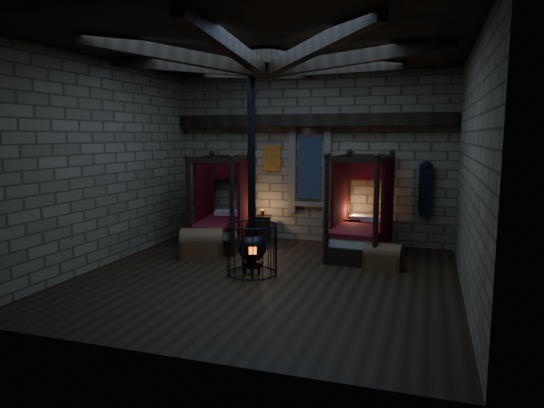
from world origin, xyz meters
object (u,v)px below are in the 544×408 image
(trunk_left, at_px, (202,244))
(trunk_right, at_px, (383,257))
(bed_right, at_px, (361,230))
(bed_left, at_px, (223,223))
(stove, at_px, (252,244))

(trunk_left, height_order, trunk_right, trunk_left)
(bed_right, xyz_separation_m, trunk_right, (0.59, -1.04, -0.32))
(bed_left, distance_m, bed_right, 3.36)
(trunk_right, xyz_separation_m, stove, (-2.37, -1.25, 0.37))
(bed_right, relative_size, trunk_left, 2.11)
(bed_left, height_order, trunk_left, bed_left)
(bed_right, distance_m, trunk_left, 3.57)
(bed_left, bearing_deg, stove, -63.82)
(stove, bearing_deg, trunk_left, 125.75)
(trunk_left, relative_size, stove, 0.26)
(bed_right, height_order, trunk_left, bed_right)
(bed_right, distance_m, stove, 2.89)
(bed_right, height_order, stove, stove)
(bed_left, relative_size, trunk_right, 2.87)
(trunk_left, bearing_deg, stove, -51.74)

